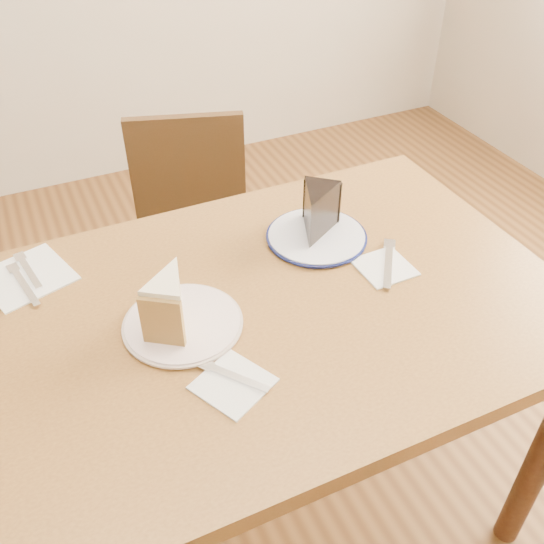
{
  "coord_description": "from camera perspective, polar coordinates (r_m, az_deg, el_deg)",
  "views": [
    {
      "loc": [
        -0.37,
        -0.82,
        1.56
      ],
      "look_at": [
        0.02,
        0.03,
        0.8
      ],
      "focal_mm": 40.0,
      "sensor_mm": 36.0,
      "label": 1
    }
  ],
  "objects": [
    {
      "name": "ground",
      "position": [
        1.8,
        -0.32,
        -20.96
      ],
      "size": [
        4.0,
        4.0,
        0.0
      ],
      "primitive_type": "plane",
      "color": "#482B13",
      "rests_on": "ground"
    },
    {
      "name": "table",
      "position": [
        1.28,
        -0.43,
        -6.2
      ],
      "size": [
        1.2,
        0.8,
        0.75
      ],
      "color": "brown",
      "rests_on": "ground"
    },
    {
      "name": "chair_far",
      "position": [
        1.86,
        -7.3,
        2.48
      ],
      "size": [
        0.51,
        0.51,
        0.82
      ],
      "rotation": [
        0.0,
        0.0,
        2.84
      ],
      "color": "#311D0E",
      "rests_on": "ground"
    },
    {
      "name": "plate_cream",
      "position": [
        1.17,
        -8.39,
        -4.84
      ],
      "size": [
        0.22,
        0.22,
        0.01
      ],
      "primitive_type": "cylinder",
      "color": "white",
      "rests_on": "table"
    },
    {
      "name": "plate_navy",
      "position": [
        1.38,
        4.21,
        3.34
      ],
      "size": [
        0.22,
        0.22,
        0.01
      ],
      "primitive_type": "cylinder",
      "color": "white",
      "rests_on": "table"
    },
    {
      "name": "carrot_cake",
      "position": [
        1.13,
        -9.43,
        -2.7
      ],
      "size": [
        0.12,
        0.13,
        0.1
      ],
      "primitive_type": null,
      "rotation": [
        0.0,
        0.0,
        -0.6
      ],
      "color": "beige",
      "rests_on": "plate_cream"
    },
    {
      "name": "chocolate_cake",
      "position": [
        1.35,
        4.18,
        5.34
      ],
      "size": [
        0.14,
        0.14,
        0.1
      ],
      "primitive_type": null,
      "rotation": [
        0.0,
        0.0,
        2.44
      ],
      "color": "black",
      "rests_on": "plate_navy"
    },
    {
      "name": "napkin_cream",
      "position": [
        1.06,
        -3.68,
        -10.45
      ],
      "size": [
        0.15,
        0.15,
        0.0
      ],
      "primitive_type": "cube",
      "rotation": [
        0.0,
        0.0,
        0.47
      ],
      "color": "white",
      "rests_on": "table"
    },
    {
      "name": "napkin_navy",
      "position": [
        1.31,
        10.52,
        0.45
      ],
      "size": [
        0.11,
        0.11,
        0.0
      ],
      "primitive_type": "cube",
      "rotation": [
        0.0,
        0.0,
        0.02
      ],
      "color": "white",
      "rests_on": "table"
    },
    {
      "name": "napkin_spare",
      "position": [
        1.37,
        -22.08,
        -0.39
      ],
      "size": [
        0.21,
        0.21,
        0.0
      ],
      "primitive_type": "cube",
      "rotation": [
        0.0,
        0.0,
        0.3
      ],
      "color": "white",
      "rests_on": "table"
    },
    {
      "name": "fork_cream",
      "position": [
        1.07,
        -3.64,
        -9.75
      ],
      "size": [
        0.1,
        0.12,
        0.0
      ],
      "primitive_type": "cube",
      "rotation": [
        0.0,
        0.0,
        0.66
      ],
      "color": "silver",
      "rests_on": "napkin_cream"
    },
    {
      "name": "knife_navy",
      "position": [
        1.32,
        10.9,
        0.8
      ],
      "size": [
        0.11,
        0.15,
        0.0
      ],
      "primitive_type": "cube",
      "rotation": [
        0.0,
        0.0,
        -0.62
      ],
      "color": "silver",
      "rests_on": "napkin_navy"
    },
    {
      "name": "fork_spare",
      "position": [
        1.38,
        -21.95,
        0.14
      ],
      "size": [
        0.04,
        0.14,
        0.0
      ],
      "primitive_type": "cube",
      "rotation": [
        0.0,
        0.0,
        0.18
      ],
      "color": "silver",
      "rests_on": "napkin_spare"
    },
    {
      "name": "knife_spare",
      "position": [
        1.34,
        -22.32,
        -1.11
      ],
      "size": [
        0.05,
        0.16,
        0.0
      ],
      "primitive_type": "cube",
      "rotation": [
        0.0,
        0.0,
        0.2
      ],
      "color": "silver",
      "rests_on": "napkin_spare"
    }
  ]
}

